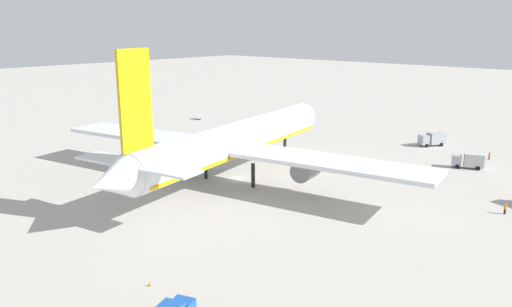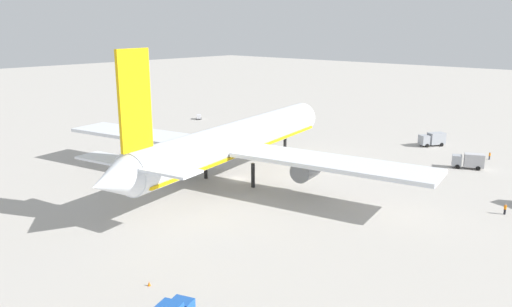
{
  "view_description": "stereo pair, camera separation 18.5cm",
  "coord_description": "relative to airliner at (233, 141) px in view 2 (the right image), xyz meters",
  "views": [
    {
      "loc": [
        -66.11,
        -64.3,
        28.35
      ],
      "look_at": [
        4.04,
        -1.26,
        4.46
      ],
      "focal_mm": 35.35,
      "sensor_mm": 36.0,
      "label": 1
    },
    {
      "loc": [
        -65.99,
        -64.44,
        28.35
      ],
      "look_at": [
        4.04,
        -1.26,
        4.46
      ],
      "focal_mm": 35.35,
      "sensor_mm": 36.0,
      "label": 2
    }
  ],
  "objects": [
    {
      "name": "service_truck_4",
      "position": [
        52.89,
        -16.08,
        -5.85
      ],
      "size": [
        6.55,
        5.41,
        3.21
      ],
      "color": "#999EA5",
      "rests_on": "ground"
    },
    {
      "name": "ground_worker_2",
      "position": [
        15.65,
        -43.72,
        -6.71
      ],
      "size": [
        0.56,
        0.56,
        1.71
      ],
      "color": "black",
      "rests_on": "ground"
    },
    {
      "name": "traffic_cone_1",
      "position": [
        -34.77,
        -20.98,
        -7.3
      ],
      "size": [
        0.36,
        0.36,
        0.55
      ],
      "primitive_type": "cone",
      "color": "orange",
      "rests_on": "ground"
    },
    {
      "name": "service_truck_2",
      "position": [
        38.29,
        -30.03,
        -5.89
      ],
      "size": [
        4.34,
        6.43,
        3.15
      ],
      "color": "#999EA5",
      "rests_on": "ground"
    },
    {
      "name": "ground_plane",
      "position": [
        1.23,
        0.2,
        -7.58
      ],
      "size": [
        600.0,
        600.0,
        0.0
      ],
      "primitive_type": "plane",
      "color": "#ADA8A0"
    },
    {
      "name": "ground_worker_1",
      "position": [
        48.55,
        -30.86,
        -6.73
      ],
      "size": [
        0.57,
        0.57,
        1.67
      ],
      "color": "#3F3F47",
      "rests_on": "ground"
    },
    {
      "name": "baggage_cart_1",
      "position": [
        38.91,
        53.46,
        -6.79
      ],
      "size": [
        2.82,
        2.88,
        1.44
      ],
      "color": "#595B60",
      "rests_on": "ground"
    },
    {
      "name": "airliner",
      "position": [
        0.0,
        0.0,
        0.0
      ],
      "size": [
        67.38,
        75.66,
        25.41
      ],
      "color": "silver",
      "rests_on": "ground"
    },
    {
      "name": "traffic_cone_0",
      "position": [
        19.7,
        41.1,
        -7.3
      ],
      "size": [
        0.36,
        0.36,
        0.55
      ],
      "primitive_type": "cone",
      "color": "orange",
      "rests_on": "ground"
    }
  ]
}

